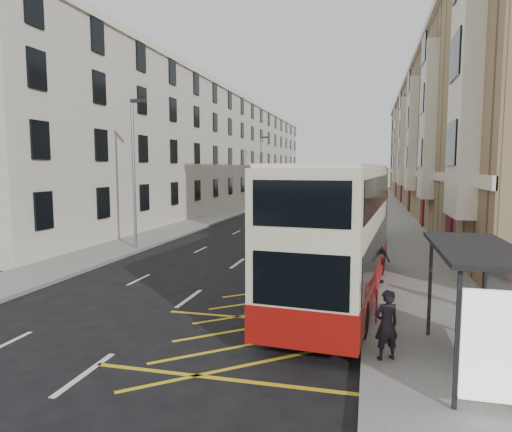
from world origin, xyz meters
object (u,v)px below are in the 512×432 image
(pedestrian_mid, at_px, (494,289))
(white_van, at_px, (271,201))
(double_decker_rear, at_px, (330,206))
(pedestrian_near, at_px, (386,325))
(street_lamp_near, at_px, (134,165))
(street_lamp_far, at_px, (262,167))
(car_silver, at_px, (300,193))
(car_red, at_px, (361,194))
(bus_shelter, at_px, (486,284))
(pedestrian_far, at_px, (378,259))
(car_dark, at_px, (310,190))
(double_decker_front, at_px, (339,231))

(pedestrian_mid, distance_m, white_van, 40.50)
(double_decker_rear, xyz_separation_m, pedestrian_near, (2.70, -17.02, -1.24))
(street_lamp_near, xyz_separation_m, street_lamp_far, (0.00, 30.00, 0.00))
(car_silver, height_order, car_red, car_silver)
(double_decker_rear, relative_size, white_van, 2.26)
(bus_shelter, relative_size, street_lamp_far, 0.53)
(bus_shelter, distance_m, car_red, 59.11)
(bus_shelter, xyz_separation_m, street_lamp_far, (-14.69, 42.39, 2.50))
(pedestrian_mid, height_order, pedestrian_far, pedestrian_far)
(double_decker_rear, bearing_deg, car_dark, 104.34)
(car_dark, bearing_deg, double_decker_rear, -75.90)
(bus_shelter, bearing_deg, car_silver, 102.05)
(double_decker_rear, bearing_deg, bus_shelter, -69.18)
(car_silver, bearing_deg, pedestrian_near, -80.82)
(bus_shelter, height_order, car_silver, bus_shelter)
(double_decker_rear, height_order, pedestrian_mid, double_decker_rear)
(pedestrian_mid, relative_size, car_silver, 0.33)
(bus_shelter, xyz_separation_m, pedestrian_near, (-1.92, 0.44, -1.18))
(pedestrian_far, bearing_deg, pedestrian_mid, 174.71)
(white_van, bearing_deg, street_lamp_near, -85.13)
(bus_shelter, relative_size, pedestrian_mid, 2.74)
(street_lamp_near, relative_size, double_decker_front, 0.68)
(car_dark, bearing_deg, pedestrian_mid, -72.50)
(car_red, bearing_deg, pedestrian_far, 94.58)
(car_silver, bearing_deg, double_decker_front, -81.32)
(double_decker_front, height_order, white_van, double_decker_front)
(bus_shelter, bearing_deg, car_red, 93.41)
(double_decker_rear, bearing_deg, pedestrian_mid, -59.50)
(white_van, bearing_deg, bus_shelter, -65.11)
(street_lamp_far, bearing_deg, car_red, 56.03)
(double_decker_front, xyz_separation_m, pedestrian_far, (1.35, 1.91, -1.29))
(pedestrian_far, bearing_deg, double_decker_rear, -36.90)
(pedestrian_far, bearing_deg, white_van, -33.35)
(double_decker_front, bearing_deg, white_van, 110.53)
(bus_shelter, relative_size, double_decker_front, 0.36)
(pedestrian_near, xyz_separation_m, car_red, (-1.59, 58.54, -0.25))
(street_lamp_far, distance_m, white_van, 4.13)
(car_red, bearing_deg, street_lamp_near, 79.39)
(street_lamp_near, distance_m, car_silver, 45.91)
(double_decker_front, distance_m, pedestrian_far, 2.67)
(double_decker_front, distance_m, pedestrian_mid, 5.00)
(street_lamp_near, bearing_deg, pedestrian_mid, -26.33)
(street_lamp_far, height_order, white_van, street_lamp_far)
(double_decker_rear, bearing_deg, pedestrian_near, -74.99)
(double_decker_front, distance_m, white_van, 37.91)
(pedestrian_mid, bearing_deg, bus_shelter, -95.78)
(bus_shelter, height_order, pedestrian_mid, bus_shelter)
(street_lamp_near, distance_m, double_decker_rear, 11.53)
(street_lamp_far, bearing_deg, pedestrian_far, -69.95)
(pedestrian_mid, distance_m, car_red, 54.72)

